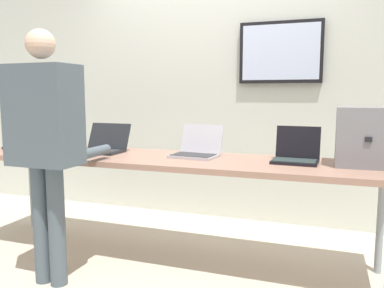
{
  "coord_description": "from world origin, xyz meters",
  "views": [
    {
      "loc": [
        1.12,
        -2.65,
        1.25
      ],
      "look_at": [
        0.19,
        0.01,
        0.89
      ],
      "focal_mm": 36.53,
      "sensor_mm": 36.0,
      "label": 1
    }
  ],
  "objects_px": {
    "laptop_station_1": "(103,145)",
    "laptop_station_2": "(197,149)",
    "workbench": "(167,164)",
    "laptop_station_0": "(32,142)",
    "equipment_box": "(366,137)",
    "laptop_station_3": "(296,154)",
    "person": "(46,134)"
  },
  "relations": [
    {
      "from": "person",
      "to": "laptop_station_3",
      "type": "bearing_deg",
      "value": 25.49
    },
    {
      "from": "laptop_station_1",
      "to": "laptop_station_2",
      "type": "bearing_deg",
      "value": 1.88
    },
    {
      "from": "laptop_station_1",
      "to": "laptop_station_3",
      "type": "xyz_separation_m",
      "value": [
        1.52,
        0.02,
        0.0
      ]
    },
    {
      "from": "laptop_station_2",
      "to": "laptop_station_1",
      "type": "bearing_deg",
      "value": -178.12
    },
    {
      "from": "laptop_station_0",
      "to": "laptop_station_1",
      "type": "distance_m",
      "value": 0.73
    },
    {
      "from": "laptop_station_3",
      "to": "workbench",
      "type": "bearing_deg",
      "value": -174.17
    },
    {
      "from": "laptop_station_2",
      "to": "person",
      "type": "height_order",
      "value": "person"
    },
    {
      "from": "equipment_box",
      "to": "laptop_station_0",
      "type": "height_order",
      "value": "equipment_box"
    },
    {
      "from": "equipment_box",
      "to": "laptop_station_0",
      "type": "distance_m",
      "value": 2.69
    },
    {
      "from": "laptop_station_2",
      "to": "person",
      "type": "bearing_deg",
      "value": -137.06
    },
    {
      "from": "equipment_box",
      "to": "laptop_station_0",
      "type": "xyz_separation_m",
      "value": [
        -2.69,
        0.01,
        -0.14
      ]
    },
    {
      "from": "laptop_station_0",
      "to": "laptop_station_2",
      "type": "xyz_separation_m",
      "value": [
        1.53,
        0.0,
        0.0
      ]
    },
    {
      "from": "equipment_box",
      "to": "workbench",
      "type": "bearing_deg",
      "value": -176.19
    },
    {
      "from": "laptop_station_2",
      "to": "laptop_station_3",
      "type": "height_order",
      "value": "laptop_station_3"
    },
    {
      "from": "workbench",
      "to": "laptop_station_0",
      "type": "bearing_deg",
      "value": 175.86
    },
    {
      "from": "equipment_box",
      "to": "laptop_station_3",
      "type": "bearing_deg",
      "value": 179.52
    },
    {
      "from": "workbench",
      "to": "laptop_station_1",
      "type": "distance_m",
      "value": 0.61
    },
    {
      "from": "equipment_box",
      "to": "laptop_station_1",
      "type": "height_order",
      "value": "equipment_box"
    },
    {
      "from": "laptop_station_3",
      "to": "person",
      "type": "height_order",
      "value": "person"
    },
    {
      "from": "laptop_station_1",
      "to": "equipment_box",
      "type": "bearing_deg",
      "value": 0.45
    },
    {
      "from": "laptop_station_3",
      "to": "laptop_station_0",
      "type": "bearing_deg",
      "value": 179.94
    },
    {
      "from": "workbench",
      "to": "laptop_station_1",
      "type": "bearing_deg",
      "value": 172.86
    },
    {
      "from": "equipment_box",
      "to": "person",
      "type": "bearing_deg",
      "value": -159.83
    },
    {
      "from": "equipment_box",
      "to": "laptop_station_2",
      "type": "height_order",
      "value": "equipment_box"
    },
    {
      "from": "laptop_station_1",
      "to": "workbench",
      "type": "bearing_deg",
      "value": -7.14
    },
    {
      "from": "workbench",
      "to": "person",
      "type": "xyz_separation_m",
      "value": [
        -0.58,
        -0.62,
        0.26
      ]
    },
    {
      "from": "laptop_station_0",
      "to": "equipment_box",
      "type": "bearing_deg",
      "value": -0.13
    },
    {
      "from": "equipment_box",
      "to": "person",
      "type": "xyz_separation_m",
      "value": [
        -1.94,
        -0.71,
        0.02
      ]
    },
    {
      "from": "laptop_station_1",
      "to": "laptop_station_2",
      "type": "distance_m",
      "value": 0.8
    },
    {
      "from": "laptop_station_0",
      "to": "laptop_station_1",
      "type": "bearing_deg",
      "value": -1.67
    },
    {
      "from": "equipment_box",
      "to": "laptop_station_0",
      "type": "relative_size",
      "value": 1.05
    },
    {
      "from": "equipment_box",
      "to": "laptop_station_2",
      "type": "distance_m",
      "value": 1.17
    }
  ]
}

